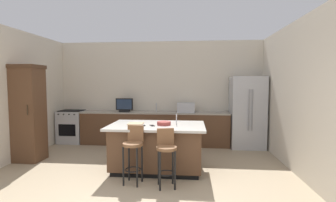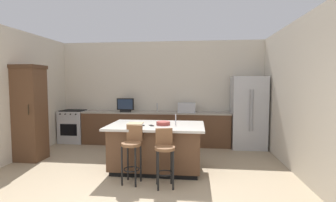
{
  "view_description": "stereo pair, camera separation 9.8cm",
  "coord_description": "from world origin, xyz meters",
  "px_view_note": "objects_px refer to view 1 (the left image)",
  "views": [
    {
      "loc": [
        0.95,
        -3.04,
        1.74
      ],
      "look_at": [
        0.42,
        2.54,
        1.33
      ],
      "focal_mm": 26.51,
      "sensor_mm": 36.0,
      "label": 1
    },
    {
      "loc": [
        1.05,
        -3.03,
        1.74
      ],
      "look_at": [
        0.42,
        2.54,
        1.33
      ],
      "focal_mm": 26.51,
      "sensor_mm": 36.0,
      "label": 2
    }
  ],
  "objects_px": {
    "kitchen_island": "(157,147)",
    "tv_monitor": "(124,106)",
    "cabinet_tower": "(28,111)",
    "fruit_bowl": "(164,123)",
    "bar_stool_right": "(166,152)",
    "tv_remote": "(141,126)",
    "refrigerator": "(247,112)",
    "microwave": "(186,108)",
    "bar_stool_left": "(133,149)",
    "cutting_board": "(136,124)",
    "cell_phone": "(152,126)",
    "range_oven": "(72,126)"
  },
  "relations": [
    {
      "from": "cabinet_tower",
      "to": "bar_stool_right",
      "type": "distance_m",
      "value": 3.43
    },
    {
      "from": "tv_remote",
      "to": "range_oven",
      "type": "bearing_deg",
      "value": 175.86
    },
    {
      "from": "fruit_bowl",
      "to": "tv_remote",
      "type": "xyz_separation_m",
      "value": [
        -0.41,
        -0.21,
        -0.02
      ]
    },
    {
      "from": "microwave",
      "to": "bar_stool_right",
      "type": "relative_size",
      "value": 0.5
    },
    {
      "from": "bar_stool_left",
      "to": "kitchen_island",
      "type": "bearing_deg",
      "value": 74.14
    },
    {
      "from": "kitchen_island",
      "to": "refrigerator",
      "type": "distance_m",
      "value": 2.97
    },
    {
      "from": "refrigerator",
      "to": "cabinet_tower",
      "type": "height_order",
      "value": "cabinet_tower"
    },
    {
      "from": "microwave",
      "to": "bar_stool_right",
      "type": "height_order",
      "value": "microwave"
    },
    {
      "from": "cabinet_tower",
      "to": "fruit_bowl",
      "type": "bearing_deg",
      "value": -6.1
    },
    {
      "from": "range_oven",
      "to": "cell_phone",
      "type": "xyz_separation_m",
      "value": [
        2.72,
        -2.17,
        0.45
      ]
    },
    {
      "from": "kitchen_island",
      "to": "cabinet_tower",
      "type": "relative_size",
      "value": 0.88
    },
    {
      "from": "cabinet_tower",
      "to": "tv_monitor",
      "type": "distance_m",
      "value": 2.41
    },
    {
      "from": "kitchen_island",
      "to": "range_oven",
      "type": "distance_m",
      "value": 3.46
    },
    {
      "from": "bar_stool_left",
      "to": "tv_remote",
      "type": "bearing_deg",
      "value": 93.15
    },
    {
      "from": "range_oven",
      "to": "tv_monitor",
      "type": "height_order",
      "value": "tv_monitor"
    },
    {
      "from": "kitchen_island",
      "to": "tv_remote",
      "type": "relative_size",
      "value": 11.06
    },
    {
      "from": "kitchen_island",
      "to": "range_oven",
      "type": "height_order",
      "value": "range_oven"
    },
    {
      "from": "cutting_board",
      "to": "tv_monitor",
      "type": "bearing_deg",
      "value": 111.51
    },
    {
      "from": "cell_phone",
      "to": "tv_remote",
      "type": "height_order",
      "value": "tv_remote"
    },
    {
      "from": "refrigerator",
      "to": "microwave",
      "type": "distance_m",
      "value": 1.65
    },
    {
      "from": "cell_phone",
      "to": "tv_remote",
      "type": "bearing_deg",
      "value": 179.15
    },
    {
      "from": "microwave",
      "to": "range_oven",
      "type": "bearing_deg",
      "value": -179.98
    },
    {
      "from": "refrigerator",
      "to": "bar_stool_left",
      "type": "xyz_separation_m",
      "value": [
        -2.48,
        -2.67,
        -0.36
      ]
    },
    {
      "from": "bar_stool_right",
      "to": "fruit_bowl",
      "type": "height_order",
      "value": "fruit_bowl"
    },
    {
      "from": "kitchen_island",
      "to": "cell_phone",
      "type": "distance_m",
      "value": 0.47
    },
    {
      "from": "kitchen_island",
      "to": "fruit_bowl",
      "type": "xyz_separation_m",
      "value": [
        0.14,
        -0.02,
        0.48
      ]
    },
    {
      "from": "tv_monitor",
      "to": "cabinet_tower",
      "type": "bearing_deg",
      "value": -135.85
    },
    {
      "from": "bar_stool_left",
      "to": "bar_stool_right",
      "type": "height_order",
      "value": "bar_stool_left"
    },
    {
      "from": "tv_monitor",
      "to": "refrigerator",
      "type": "bearing_deg",
      "value": -0.32
    },
    {
      "from": "cutting_board",
      "to": "range_oven",
      "type": "bearing_deg",
      "value": 139.53
    },
    {
      "from": "cabinet_tower",
      "to": "bar_stool_right",
      "type": "bearing_deg",
      "value": -18.96
    },
    {
      "from": "cell_phone",
      "to": "range_oven",
      "type": "bearing_deg",
      "value": 115.42
    },
    {
      "from": "kitchen_island",
      "to": "tv_monitor",
      "type": "relative_size",
      "value": 3.88
    },
    {
      "from": "kitchen_island",
      "to": "cutting_board",
      "type": "xyz_separation_m",
      "value": [
        -0.43,
        0.03,
        0.45
      ]
    },
    {
      "from": "fruit_bowl",
      "to": "refrigerator",
      "type": "bearing_deg",
      "value": 44.42
    },
    {
      "from": "refrigerator",
      "to": "bar_stool_left",
      "type": "relative_size",
      "value": 1.92
    },
    {
      "from": "fruit_bowl",
      "to": "cell_phone",
      "type": "height_order",
      "value": "fruit_bowl"
    },
    {
      "from": "tv_remote",
      "to": "cutting_board",
      "type": "bearing_deg",
      "value": 160.92
    },
    {
      "from": "kitchen_island",
      "to": "cutting_board",
      "type": "relative_size",
      "value": 6.28
    },
    {
      "from": "refrigerator",
      "to": "range_oven",
      "type": "xyz_separation_m",
      "value": [
        -4.96,
        0.07,
        -0.49
      ]
    },
    {
      "from": "cabinet_tower",
      "to": "tv_remote",
      "type": "distance_m",
      "value": 2.72
    },
    {
      "from": "range_oven",
      "to": "cutting_board",
      "type": "bearing_deg",
      "value": -40.47
    },
    {
      "from": "bar_stool_right",
      "to": "fruit_bowl",
      "type": "bearing_deg",
      "value": 86.38
    },
    {
      "from": "cabinet_tower",
      "to": "bar_stool_left",
      "type": "distance_m",
      "value": 2.86
    },
    {
      "from": "kitchen_island",
      "to": "microwave",
      "type": "xyz_separation_m",
      "value": [
        0.53,
        2.04,
        0.59
      ]
    },
    {
      "from": "kitchen_island",
      "to": "cell_phone",
      "type": "height_order",
      "value": "cell_phone"
    },
    {
      "from": "bar_stool_right",
      "to": "tv_remote",
      "type": "relative_size",
      "value": 5.69
    },
    {
      "from": "tv_monitor",
      "to": "cell_phone",
      "type": "bearing_deg",
      "value": -61.87
    },
    {
      "from": "kitchen_island",
      "to": "tv_remote",
      "type": "bearing_deg",
      "value": -140.28
    },
    {
      "from": "refrigerator",
      "to": "tv_monitor",
      "type": "xyz_separation_m",
      "value": [
        -3.38,
        0.02,
        0.14
      ]
    }
  ]
}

